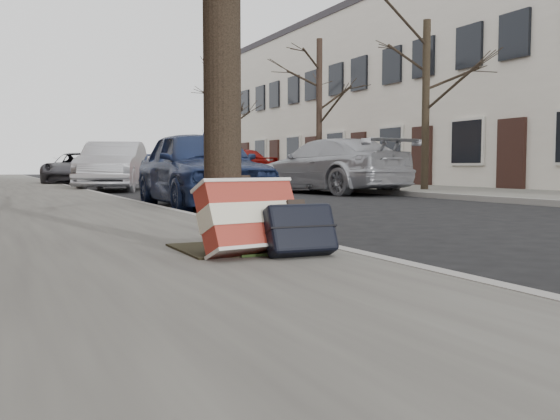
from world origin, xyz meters
name	(u,v)px	position (x,y,z in m)	size (l,w,h in m)	color
ground	(555,270)	(0.00, 0.00, 0.00)	(120.00, 120.00, 0.00)	black
far_sidewalk	(357,186)	(7.80, 15.00, 0.06)	(4.00, 70.00, 0.12)	slate
house_far	(461,93)	(13.15, 16.00, 3.60)	(6.70, 40.00, 7.20)	beige
dirt_patch	(235,248)	(-2.00, 1.20, 0.13)	(0.85, 0.85, 0.01)	black
suitcase_red	(250,218)	(-2.04, 0.82, 0.39)	(0.69, 0.19, 0.50)	maroon
suitcase_navy	(300,229)	(-1.74, 0.64, 0.31)	(0.49, 0.16, 0.35)	black
car_near_front	(201,168)	(-0.27, 7.34, 0.71)	(1.67, 4.16, 1.42)	#1A264D
car_near_mid	(114,166)	(-0.11, 16.42, 0.76)	(1.60, 4.60, 1.52)	#B9BAC1
car_near_back	(79,169)	(-0.40, 22.27, 0.64)	(2.13, 4.63, 1.29)	#37363C
car_far_front	(329,166)	(4.91, 11.87, 0.74)	(2.09, 5.13, 1.49)	#A0A1A8
car_far_back	(228,166)	(4.94, 19.93, 0.77)	(1.81, 4.50, 1.53)	maroon
tree_far_a	(426,105)	(7.20, 10.61, 2.41)	(0.21, 0.21, 4.58)	black
tree_far_b	(319,112)	(7.20, 16.61, 2.70)	(0.21, 0.21, 5.17)	black
tree_far_c	(229,131)	(7.20, 25.84, 2.49)	(0.23, 0.23, 4.74)	black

